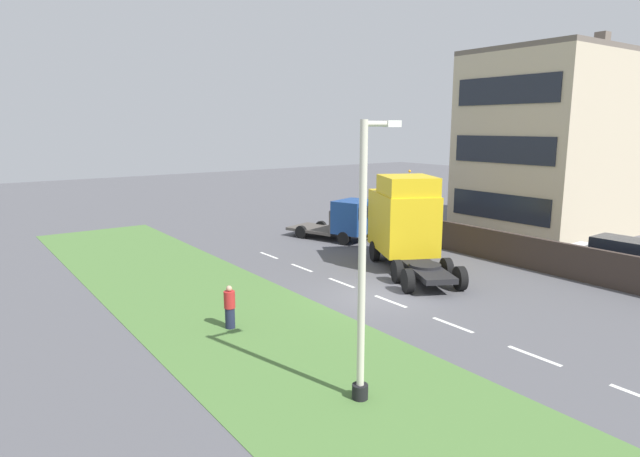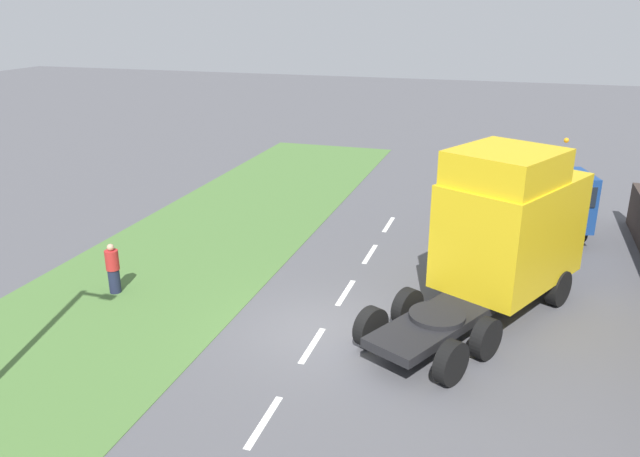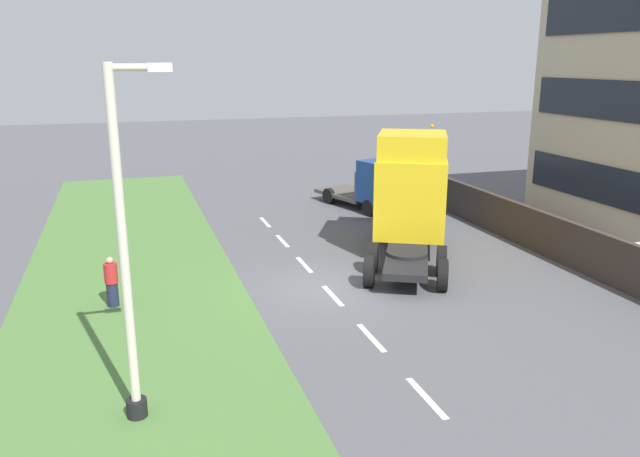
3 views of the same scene
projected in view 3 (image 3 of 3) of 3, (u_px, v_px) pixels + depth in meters
name	position (u px, v px, depth m)	size (l,w,h in m)	color
ground_plane	(326.00, 288.00, 20.16)	(120.00, 120.00, 0.00)	#515156
grass_verge	(133.00, 310.00, 18.41)	(7.00, 44.00, 0.01)	#4C7538
lane_markings	(333.00, 296.00, 19.52)	(0.16, 21.00, 0.00)	white
boundary_wall	(562.00, 241.00, 22.57)	(0.25, 24.00, 1.62)	#382D28
lorry_cab	(411.00, 192.00, 23.57)	(5.55, 7.63, 4.71)	black
flatbed_truck	(380.00, 184.00, 30.05)	(3.79, 5.84, 2.54)	navy
lamp_post	(128.00, 271.00, 12.09)	(1.33, 0.42, 7.11)	black
pedestrian	(112.00, 283.00, 18.48)	(0.39, 0.39, 1.55)	#1E233D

